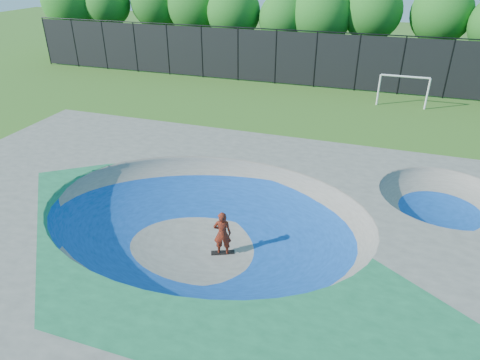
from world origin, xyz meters
name	(u,v)px	position (x,y,z in m)	size (l,w,h in m)	color
ground	(207,246)	(0.00, 0.00, 0.00)	(120.00, 120.00, 0.00)	#315F1A
skate_deck	(206,228)	(0.00, 0.00, 0.75)	(22.00, 14.00, 1.50)	gray
skater	(222,234)	(0.66, -0.19, 0.80)	(0.59, 0.38, 1.60)	#B1290E
skateboard	(223,253)	(0.66, -0.19, 0.03)	(0.78, 0.22, 0.05)	black
soccer_goal	(404,85)	(6.22, 18.07, 1.42)	(3.10, 0.12, 2.05)	silver
fence	(316,59)	(0.00, 21.00, 2.10)	(48.09, 0.09, 4.04)	black
treeline	(327,11)	(-0.15, 26.03, 4.87)	(54.27, 7.17, 8.50)	#402D20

